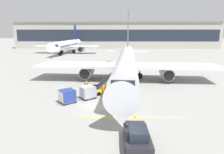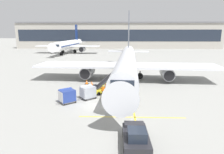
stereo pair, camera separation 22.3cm
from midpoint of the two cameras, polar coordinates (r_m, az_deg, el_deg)
The scene contains 15 objects.
ground_plane at distance 26.38m, azimuth -4.91°, elevation -8.15°, with size 600.00×600.00×0.00m, color gray.
parked_airplane at distance 39.80m, azimuth 3.94°, elevation 3.97°, with size 35.86×45.32×14.93m.
belt_loader at distance 31.64m, azimuth -2.90°, elevation -2.86°, with size 4.62×4.43×3.34m.
baggage_cart_lead at distance 28.98m, azimuth -7.09°, elevation -4.21°, with size 2.61×2.51×1.91m.
baggage_cart_second at distance 27.75m, azimuth -12.81°, elevation -5.19°, with size 2.61×2.51×1.91m.
pushback_tug at distance 17.50m, azimuth 6.77°, elevation -16.52°, with size 2.17×4.43×1.83m.
ground_crew_by_loader at distance 29.66m, azimuth -1.29°, elevation -3.72°, with size 0.50×0.41×1.74m.
ground_crew_by_carts at distance 29.71m, azimuth -2.71°, elevation -3.71°, with size 0.57×0.29×1.74m.
ground_crew_marshaller at distance 31.86m, azimuth -1.88°, elevation -2.57°, with size 0.41×0.49×1.74m.
safety_cone_engine_keepout at distance 37.23m, azimuth -7.45°, elevation -1.42°, with size 0.70×0.70×0.79m.
safety_cone_wingtip at distance 36.15m, azimuth -6.02°, elevation -1.80°, with size 0.71×0.71×0.80m.
apron_guidance_line_lead_in at distance 39.60m, azimuth 4.27°, elevation -1.07°, with size 0.20×110.00×0.01m.
apron_guidance_line_stop_bar at distance 23.11m, azimuth 5.58°, elevation -11.24°, with size 12.00×0.20×0.01m.
terminal_building at distance 126.80m, azimuth 1.39°, elevation 11.72°, with size 118.11×22.19×15.10m.
distant_airplane at distance 93.53m, azimuth -12.73°, elevation 8.84°, with size 28.74×38.24×13.13m.
Camera 1 is at (2.75, -24.53, 9.30)m, focal length 32.28 mm.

